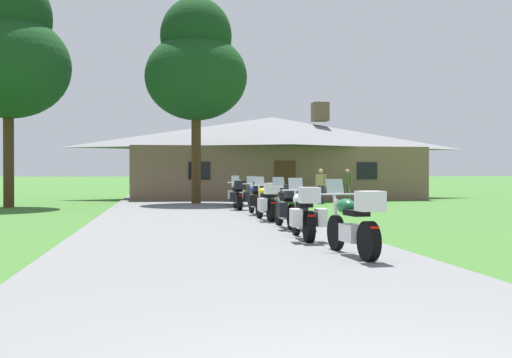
# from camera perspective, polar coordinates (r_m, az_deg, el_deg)

# --- Properties ---
(ground_plane) EXTENTS (500.00, 500.00, 0.00)m
(ground_plane) POSITION_cam_1_polar(r_m,az_deg,el_deg) (23.36, -5.92, -3.05)
(ground_plane) COLOR #386628
(asphalt_driveway) EXTENTS (6.40, 80.00, 0.06)m
(asphalt_driveway) POSITION_cam_1_polar(r_m,az_deg,el_deg) (21.36, -5.64, -3.30)
(asphalt_driveway) COLOR slate
(asphalt_driveway) RESTS_ON ground
(motorcycle_green_nearest_to_camera) EXTENTS (0.67, 2.08, 1.30)m
(motorcycle_green_nearest_to_camera) POSITION_cam_1_polar(r_m,az_deg,el_deg) (10.49, 9.16, -4.08)
(motorcycle_green_nearest_to_camera) COLOR black
(motorcycle_green_nearest_to_camera) RESTS_ON asphalt_driveway
(motorcycle_white_second_in_row) EXTENTS (0.75, 2.08, 1.30)m
(motorcycle_white_second_in_row) POSITION_cam_1_polar(r_m,az_deg,el_deg) (12.96, 4.51, -3.24)
(motorcycle_white_second_in_row) COLOR black
(motorcycle_white_second_in_row) RESTS_ON asphalt_driveway
(motorcycle_black_third_in_row) EXTENTS (0.76, 2.08, 1.30)m
(motorcycle_black_third_in_row) POSITION_cam_1_polar(r_m,az_deg,el_deg) (15.65, 2.98, -2.59)
(motorcycle_black_third_in_row) COLOR black
(motorcycle_black_third_in_row) RESTS_ON asphalt_driveway
(motorcycle_yellow_fourth_in_row) EXTENTS (0.82, 2.08, 1.30)m
(motorcycle_yellow_fourth_in_row) POSITION_cam_1_polar(r_m,az_deg,el_deg) (18.22, 1.06, -2.14)
(motorcycle_yellow_fourth_in_row) COLOR black
(motorcycle_yellow_fourth_in_row) RESTS_ON asphalt_driveway
(motorcycle_blue_fifth_in_row) EXTENTS (0.75, 2.08, 1.30)m
(motorcycle_blue_fifth_in_row) POSITION_cam_1_polar(r_m,az_deg,el_deg) (20.86, 0.08, -1.80)
(motorcycle_blue_fifth_in_row) COLOR black
(motorcycle_blue_fifth_in_row) RESTS_ON asphalt_driveway
(motorcycle_black_sixth_in_row) EXTENTS (0.72, 2.08, 1.30)m
(motorcycle_black_sixth_in_row) POSITION_cam_1_polar(r_m,az_deg,el_deg) (23.72, -1.66, -1.52)
(motorcycle_black_sixth_in_row) COLOR black
(motorcycle_black_sixth_in_row) RESTS_ON asphalt_driveway
(motorcycle_black_farthest_in_row) EXTENTS (0.83, 2.08, 1.30)m
(motorcycle_black_farthest_in_row) POSITION_cam_1_polar(r_m,az_deg,el_deg) (26.39, -1.88, -1.31)
(motorcycle_black_farthest_in_row) COLOR black
(motorcycle_black_farthest_in_row) RESTS_ON asphalt_driveway
(stone_lodge) EXTENTS (16.81, 7.81, 5.60)m
(stone_lodge) POSITION_cam_1_polar(r_m,az_deg,el_deg) (35.53, 1.52, 2.09)
(stone_lodge) COLOR brown
(stone_lodge) RESTS_ON ground
(bystander_olive_shirt_near_lodge) EXTENTS (0.40, 0.45, 1.67)m
(bystander_olive_shirt_near_lodge) POSITION_cam_1_polar(r_m,az_deg,el_deg) (31.27, 8.48, -0.43)
(bystander_olive_shirt_near_lodge) COLOR #75664C
(bystander_olive_shirt_near_lodge) RESTS_ON ground
(bystander_tan_shirt_beside_signpost) EXTENTS (0.46, 0.39, 1.67)m
(bystander_tan_shirt_beside_signpost) POSITION_cam_1_polar(r_m,az_deg,el_deg) (29.63, 6.02, -0.48)
(bystander_tan_shirt_beside_signpost) COLOR navy
(bystander_tan_shirt_beside_signpost) RESTS_ON ground
(tree_by_lodge_front) EXTENTS (4.74, 4.74, 9.61)m
(tree_by_lodge_front) POSITION_cam_1_polar(r_m,az_deg,el_deg) (29.10, -5.58, 10.47)
(tree_by_lodge_front) COLOR #422D19
(tree_by_lodge_front) RESTS_ON ground
(tree_left_near) EXTENTS (5.22, 5.22, 10.06)m
(tree_left_near) POSITION_cam_1_polar(r_m,az_deg,el_deg) (28.67, -22.02, 10.88)
(tree_left_near) COLOR #422D19
(tree_left_near) RESTS_ON ground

